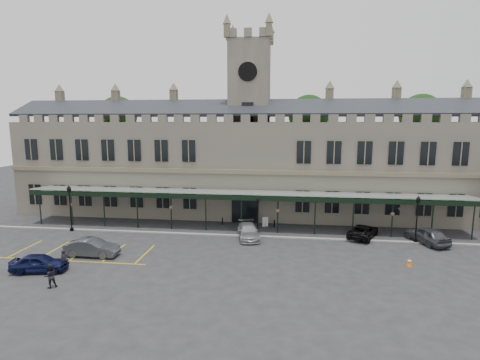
# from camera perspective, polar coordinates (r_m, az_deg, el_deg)

# --- Properties ---
(ground) EXTENTS (140.00, 140.00, 0.00)m
(ground) POSITION_cam_1_polar(r_m,az_deg,el_deg) (35.21, -1.23, -11.25)
(ground) COLOR #272729
(station_building) EXTENTS (60.00, 10.36, 17.30)m
(station_building) POSITION_cam_1_polar(r_m,az_deg,el_deg) (49.14, 1.43, 2.36)
(station_building) COLOR #5F594F
(station_building) RESTS_ON ground
(clock_tower) EXTENTS (5.60, 5.60, 24.80)m
(clock_tower) POSITION_cam_1_polar(r_m,az_deg,el_deg) (48.89, 1.47, 10.12)
(clock_tower) COLOR #5F594F
(clock_tower) RESTS_ON ground
(canopy) EXTENTS (50.00, 4.10, 4.30)m
(canopy) POSITION_cam_1_polar(r_m,az_deg,el_deg) (41.59, 0.25, -4.58)
(canopy) COLOR #8C9E93
(canopy) RESTS_ON ground
(kerb) EXTENTS (60.00, 0.40, 0.12)m
(kerb) POSITION_cam_1_polar(r_m,az_deg,el_deg) (40.34, -0.09, -8.47)
(kerb) COLOR gray
(kerb) RESTS_ON ground
(parking_markings) EXTENTS (16.00, 6.00, 0.01)m
(parking_markings) POSITION_cam_1_polar(r_m,az_deg,el_deg) (38.40, -23.09, -10.25)
(parking_markings) COLOR gold
(parking_markings) RESTS_ON ground
(tree_behind_left) EXTENTS (6.00, 6.00, 16.00)m
(tree_behind_left) POSITION_cam_1_polar(r_m,az_deg,el_deg) (63.58, -18.09, 9.19)
(tree_behind_left) COLOR #332314
(tree_behind_left) RESTS_ON ground
(tree_behind_mid) EXTENTS (6.00, 6.00, 16.00)m
(tree_behind_mid) POSITION_cam_1_polar(r_m,az_deg,el_deg) (57.74, 10.40, 9.53)
(tree_behind_mid) COLOR #332314
(tree_behind_mid) RESTS_ON ground
(tree_behind_right) EXTENTS (6.00, 6.00, 16.00)m
(tree_behind_right) POSITION_cam_1_polar(r_m,az_deg,el_deg) (60.77, 25.82, 8.76)
(tree_behind_right) COLOR #332314
(tree_behind_right) RESTS_ON ground
(lamp_post_left) EXTENTS (0.49, 0.49, 5.19)m
(lamp_post_left) POSITION_cam_1_polar(r_m,az_deg,el_deg) (45.52, -24.49, -3.34)
(lamp_post_left) COLOR black
(lamp_post_left) RESTS_ON ground
(lamp_post_mid) EXTENTS (0.42, 0.42, 4.45)m
(lamp_post_mid) POSITION_cam_1_polar(r_m,az_deg,el_deg) (39.18, 2.71, -5.10)
(lamp_post_mid) COLOR black
(lamp_post_mid) RESTS_ON ground
(lamp_post_right) EXTENTS (0.46, 0.46, 4.85)m
(lamp_post_right) POSITION_cam_1_polar(r_m,az_deg,el_deg) (41.45, 25.38, -4.86)
(lamp_post_right) COLOR black
(lamp_post_right) RESTS_ON ground
(traffic_cone) EXTENTS (0.46, 0.46, 0.72)m
(traffic_cone) POSITION_cam_1_polar(r_m,az_deg,el_deg) (35.48, 24.41, -11.32)
(traffic_cone) COLOR #FE6408
(traffic_cone) RESTS_ON ground
(sign_board) EXTENTS (0.65, 0.22, 1.12)m
(sign_board) POSITION_cam_1_polar(r_m,az_deg,el_deg) (43.84, 3.87, -6.39)
(sign_board) COLOR black
(sign_board) RESTS_ON ground
(bollard_left) EXTENTS (0.15, 0.15, 0.83)m
(bollard_left) POSITION_cam_1_polar(r_m,az_deg,el_deg) (44.63, -2.70, -6.27)
(bollard_left) COLOR black
(bollard_left) RESTS_ON ground
(bollard_right) EXTENTS (0.15, 0.15, 0.86)m
(bollard_right) POSITION_cam_1_polar(r_m,az_deg,el_deg) (43.62, 5.25, -6.65)
(bollard_right) COLOR black
(bollard_right) RESTS_ON ground
(car_left_a) EXTENTS (4.66, 2.56, 1.50)m
(car_left_a) POSITION_cam_1_polar(r_m,az_deg,el_deg) (35.21, -28.25, -11.08)
(car_left_a) COLOR #0B0F34
(car_left_a) RESTS_ON ground
(car_left_b) EXTENTS (4.85, 1.71, 1.60)m
(car_left_b) POSITION_cam_1_polar(r_m,az_deg,el_deg) (37.07, -21.63, -9.55)
(car_left_b) COLOR #3C3F44
(car_left_b) RESTS_ON ground
(car_taxi) EXTENTS (3.01, 5.31, 1.45)m
(car_taxi) POSITION_cam_1_polar(r_m,az_deg,el_deg) (39.56, 1.27, -7.82)
(car_taxi) COLOR #929499
(car_taxi) RESTS_ON ground
(car_van) EXTENTS (4.21, 5.45, 1.37)m
(car_van) POSITION_cam_1_polar(r_m,az_deg,el_deg) (41.82, 18.25, -7.41)
(car_van) COLOR black
(car_van) RESTS_ON ground
(car_right_a) EXTENTS (3.67, 5.29, 1.67)m
(car_right_a) POSITION_cam_1_polar(r_m,az_deg,el_deg) (42.34, 26.61, -7.52)
(car_right_a) COLOR #3C3F44
(car_right_a) RESTS_ON ground
(person_a) EXTENTS (0.67, 0.75, 1.72)m
(person_a) POSITION_cam_1_polar(r_m,az_deg,el_deg) (34.66, -25.22, -10.97)
(person_a) COLOR black
(person_a) RESTS_ON ground
(person_b) EXTENTS (1.11, 1.08, 1.80)m
(person_b) POSITION_cam_1_polar(r_m,az_deg,el_deg) (31.70, -26.94, -12.91)
(person_b) COLOR black
(person_b) RESTS_ON ground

